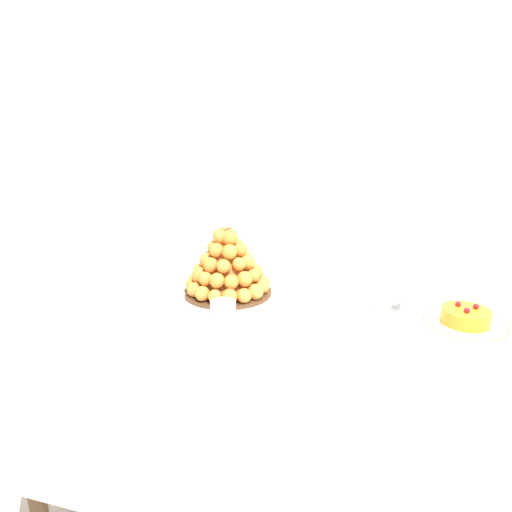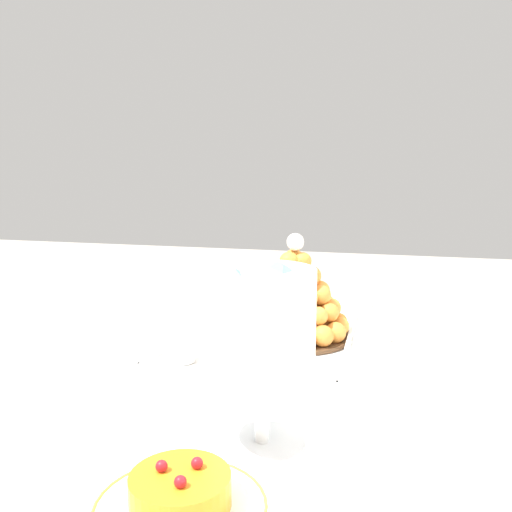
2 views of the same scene
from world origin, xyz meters
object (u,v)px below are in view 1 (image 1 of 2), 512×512
at_px(dessert_cup_left, 128,299).
at_px(wine_glass, 245,245).
at_px(macaron_goblet, 401,252).
at_px(dessert_cup_mid_left, 174,305).
at_px(dessert_cup_mid_right, 281,320).
at_px(serving_tray, 217,302).
at_px(dessert_cup_centre, 223,313).
at_px(croquembouche, 227,265).
at_px(fruit_tart_plate, 465,320).

relative_size(dessert_cup_left, wine_glass, 0.40).
distance_m(macaron_goblet, wine_glass, 0.49).
height_order(dessert_cup_mid_left, dessert_cup_mid_right, dessert_cup_mid_left).
height_order(serving_tray, dessert_cup_centre, dessert_cup_centre).
xyz_separation_m(croquembouche, fruit_tart_plate, (0.62, -0.02, -0.08)).
bearing_deg(fruit_tart_plate, macaron_goblet, 160.77).
distance_m(dessert_cup_left, fruit_tart_plate, 0.84).
distance_m(croquembouche, fruit_tart_plate, 0.62).
distance_m(serving_tray, dessert_cup_left, 0.23).
distance_m(dessert_cup_mid_left, wine_glass, 0.37).
relative_size(dessert_cup_mid_left, dessert_cup_centre, 0.91).
bearing_deg(croquembouche, dessert_cup_left, -141.34).
bearing_deg(wine_glass, fruit_tart_plate, -18.40).
distance_m(dessert_cup_mid_right, wine_glass, 0.43).
distance_m(dessert_cup_mid_left, macaron_goblet, 0.59).
distance_m(dessert_cup_left, dessert_cup_mid_left, 0.13).
bearing_deg(wine_glass, dessert_cup_mid_right, -60.92).
relative_size(serving_tray, croquembouche, 2.28).
height_order(dessert_cup_centre, wine_glass, wine_glass).
xyz_separation_m(dessert_cup_mid_right, fruit_tart_plate, (0.42, 0.16, -0.01)).
distance_m(dessert_cup_mid_right, fruit_tart_plate, 0.45).
relative_size(dessert_cup_mid_right, macaron_goblet, 0.19).
distance_m(croquembouche, wine_glass, 0.19).
xyz_separation_m(serving_tray, wine_glass, (0.00, 0.25, 0.09)).
distance_m(serving_tray, dessert_cup_mid_left, 0.14).
height_order(macaron_goblet, wine_glass, macaron_goblet).
relative_size(serving_tray, dessert_cup_mid_left, 10.08).
relative_size(macaron_goblet, wine_glass, 1.94).
distance_m(fruit_tart_plate, wine_glass, 0.66).
bearing_deg(dessert_cup_mid_left, dessert_cup_centre, -4.15).
xyz_separation_m(dessert_cup_left, dessert_cup_mid_right, (0.41, -0.01, -0.00)).
height_order(dessert_cup_centre, fruit_tart_plate, dessert_cup_centre).
bearing_deg(dessert_cup_centre, serving_tray, 117.43).
bearing_deg(wine_glass, dessert_cup_mid_left, -101.34).
bearing_deg(serving_tray, dessert_cup_centre, -62.57).
relative_size(croquembouche, macaron_goblet, 0.93).
bearing_deg(dessert_cup_centre, fruit_tart_plate, 16.14).
height_order(serving_tray, macaron_goblet, macaron_goblet).
bearing_deg(dessert_cup_mid_right, fruit_tart_plate, 20.91).
height_order(serving_tray, dessert_cup_mid_left, dessert_cup_mid_left).
xyz_separation_m(dessert_cup_centre, wine_glass, (-0.06, 0.37, 0.07)).
xyz_separation_m(serving_tray, dessert_cup_left, (-0.20, -0.11, 0.03)).
height_order(dessert_cup_centre, macaron_goblet, macaron_goblet).
xyz_separation_m(dessert_cup_mid_right, wine_glass, (-0.21, 0.37, 0.07)).
height_order(dessert_cup_mid_right, macaron_goblet, macaron_goblet).
height_order(dessert_cup_left, dessert_cup_mid_left, same).
bearing_deg(dessert_cup_mid_right, serving_tray, 149.46).
height_order(croquembouche, wine_glass, croquembouche).
relative_size(croquembouche, fruit_tart_plate, 1.23).
relative_size(serving_tray, dessert_cup_mid_right, 10.91).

